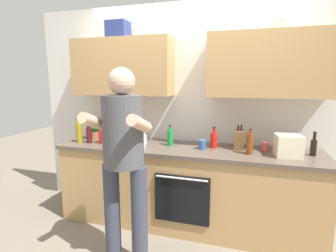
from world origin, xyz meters
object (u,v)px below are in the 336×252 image
person_standing (123,153)px  potted_herb (94,129)px  bottle_wine (89,134)px  grocery_bag_crisps (110,135)px  grocery_bag_rice (288,146)px  bottle_hotsauce (214,140)px  bottle_water (143,138)px  cup_ceramic (265,147)px  cup_tea (202,144)px  cup_stoneware (107,135)px  bottle_soy (314,146)px  knife_block (239,140)px  bottle_vinegar (250,144)px  mixing_bowl (138,139)px  bottle_oil (79,132)px  bottle_soda (170,137)px

person_standing → potted_herb: (-0.83, 0.86, 0.00)m
bottle_wine → grocery_bag_crisps: bottle_wine is taller
grocery_bag_rice → bottle_hotsauce: bearing=170.8°
person_standing → bottle_water: (-0.08, 0.64, -0.02)m
bottle_hotsauce → cup_ceramic: (0.53, 0.02, -0.04)m
cup_tea → grocery_bag_crisps: size_ratio=0.54×
cup_stoneware → grocery_bag_rice: size_ratio=0.46×
cup_ceramic → cup_tea: cup_tea is taller
cup_tea → grocery_bag_crisps: (-1.08, -0.03, 0.04)m
cup_stoneware → grocery_bag_rice: bearing=-4.9°
bottle_water → bottle_soy: bearing=6.3°
bottle_soy → knife_block: size_ratio=0.91×
bottle_wine → bottle_hotsauce: 1.44m
bottle_vinegar → cup_stoneware: 1.70m
bottle_soy → grocery_bag_crisps: size_ratio=1.27×
mixing_bowl → cup_tea: bearing=-4.4°
bottle_oil → knife_block: bottle_oil is taller
bottle_wine → mixing_bowl: bearing=15.5°
grocery_bag_rice → grocery_bag_crisps: grocery_bag_rice is taller
bottle_water → grocery_bag_rice: bearing=3.5°
bottle_hotsauce → mixing_bowl: bottle_hotsauce is taller
person_standing → bottle_vinegar: bearing=34.8°
person_standing → knife_block: 1.27m
bottle_wine → mixing_bowl: (0.56, 0.15, -0.06)m
bottle_soda → bottle_oil: bearing=-171.5°
bottle_vinegar → bottle_hotsauce: bearing=159.1°
bottle_soda → mixing_bowl: 0.39m
cup_stoneware → potted_herb: size_ratio=0.45×
bottle_vinegar → grocery_bag_crisps: 1.56m
bottle_vinegar → knife_block: size_ratio=0.99×
bottle_water → bottle_oil: bottle_oil is taller
person_standing → bottle_water: 0.65m
bottle_soy → bottle_oil: (-2.51, -0.17, 0.03)m
bottle_water → mixing_bowl: bottle_water is taller
bottle_oil → potted_herb: (0.07, 0.20, 0.00)m
knife_block → grocery_bag_crisps: 1.46m
person_standing → cup_stoneware: 1.13m
knife_block → person_standing: bearing=-136.5°
bottle_oil → bottle_hotsauce: (1.55, 0.19, -0.03)m
bottle_vinegar → person_standing: bearing=-145.2°
bottle_wine → cup_ceramic: bearing=5.9°
bottle_vinegar → mixing_bowl: (-1.24, 0.11, -0.06)m
cup_tea → knife_block: 0.39m
bottle_wine → grocery_bag_rice: (2.15, 0.06, 0.00)m
bottle_soda → mixing_bowl: (-0.39, 0.01, -0.05)m
bottle_soy → mixing_bowl: size_ratio=1.19×
cup_ceramic → bottle_hotsauce: bearing=-177.7°
mixing_bowl → bottle_wine: bearing=-164.5°
bottle_soy → cup_ceramic: 0.44m
potted_herb → grocery_bag_crisps: bearing=-23.3°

